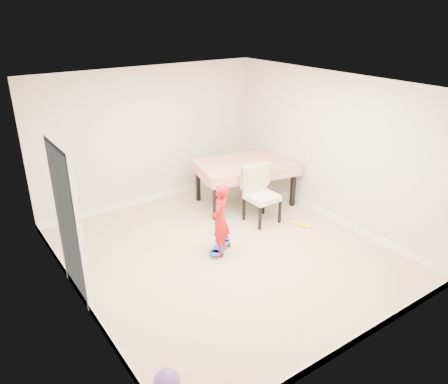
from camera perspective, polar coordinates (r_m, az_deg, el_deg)
ground at (r=6.93m, az=0.27°, el=-7.97°), size 5.00×5.00×0.00m
ceiling at (r=6.01m, az=0.32°, el=13.58°), size 4.50×5.00×0.04m
wall_back at (r=8.39m, az=-9.61°, el=7.10°), size 4.50×0.04×2.60m
wall_front at (r=4.74m, az=18.00°, el=-6.89°), size 4.50×0.04×2.60m
wall_left at (r=5.48m, az=-19.14°, el=-2.84°), size 0.04×5.00×2.60m
wall_right at (r=7.78m, az=13.89°, el=5.45°), size 0.04×5.00×2.60m
door at (r=5.86m, az=-19.59°, el=-4.16°), size 0.11×0.94×2.11m
baseboard_back at (r=8.82m, az=-9.10°, el=-0.64°), size 4.50×0.02×0.12m
baseboard_front at (r=5.45m, az=16.41°, el=-18.31°), size 4.50×0.02×0.12m
baseboard_left at (r=6.10m, az=-17.68°, el=-13.39°), size 0.02×5.00×0.12m
baseboard_right at (r=8.24m, az=13.12°, el=-2.76°), size 0.02×5.00×0.12m
dining_table at (r=8.45m, az=2.75°, el=1.23°), size 2.00×1.48×0.85m
dining_chair at (r=7.69m, az=5.02°, el=-0.43°), size 0.56×0.64×1.02m
skateboard at (r=6.96m, az=-0.51°, el=-7.34°), size 0.62×0.53×0.09m
child at (r=6.63m, az=-0.51°, el=-3.86°), size 0.49×0.47×1.14m
balloon at (r=4.76m, az=-7.46°, el=-23.44°), size 0.28×0.28×0.28m
foam_toy at (r=7.82m, az=10.00°, el=-4.20°), size 0.20×0.40×0.06m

